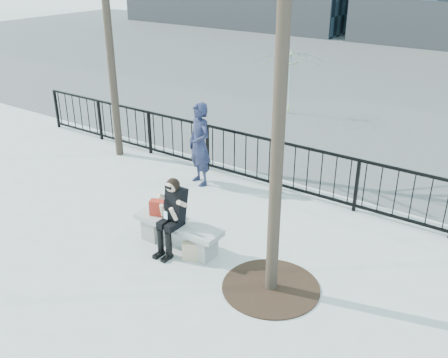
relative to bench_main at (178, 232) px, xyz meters
The scene contains 10 objects.
ground 0.30m from the bench_main, ahead, with size 120.00×120.00×0.00m, color #A3A39E.
street_surface 15.00m from the bench_main, 90.00° to the left, with size 60.00×23.00×0.01m, color #474747.
railing 3.01m from the bench_main, 90.00° to the left, with size 14.00×0.06×1.10m.
tree_grate 1.92m from the bench_main, ahead, with size 1.50×1.50×0.02m, color black.
bench_main is the anchor object (origin of this frame).
seated_woman 0.40m from the bench_main, 90.00° to the right, with size 0.50×0.64×1.34m.
handbag 0.53m from the bench_main, behind, with size 0.33×0.16×0.27m, color #AF2315.
shopping_bag 0.50m from the bench_main, 21.16° to the right, with size 0.34×0.13×0.32m, color beige.
standing_man 2.70m from the bench_main, 119.13° to the left, with size 0.66×0.44×1.82m, color black.
vendor_umbrella 8.29m from the bench_main, 105.27° to the left, with size 2.16×2.21×1.98m, color #E6F837.
Camera 1 is at (4.87, -5.62, 4.69)m, focal length 40.00 mm.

